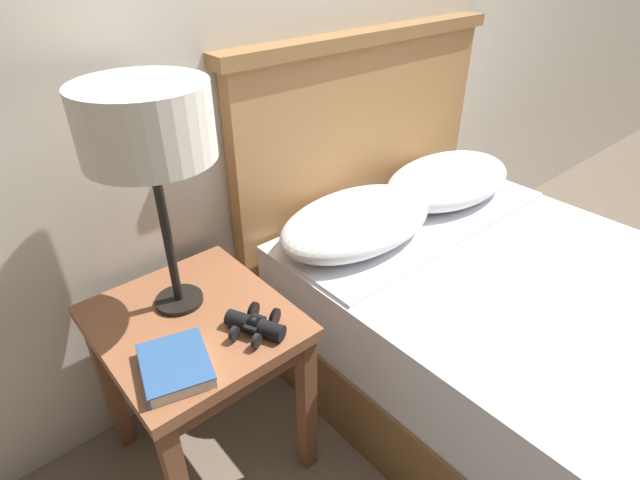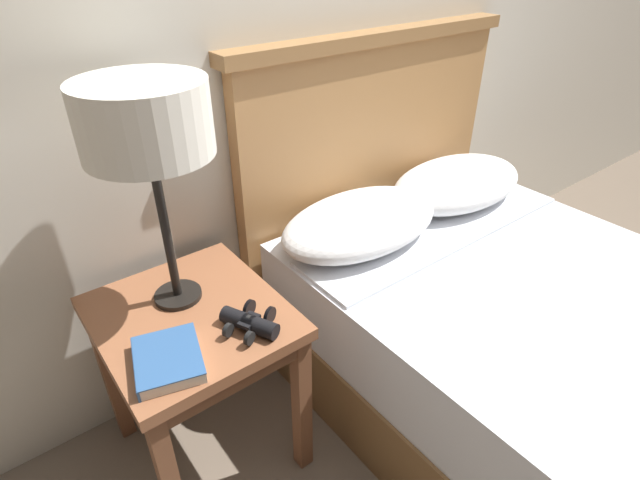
{
  "view_description": "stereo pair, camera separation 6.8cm",
  "coord_description": "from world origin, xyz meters",
  "px_view_note": "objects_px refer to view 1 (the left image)",
  "views": [
    {
      "loc": [
        -0.98,
        -0.4,
        1.45
      ],
      "look_at": [
        -0.16,
        0.54,
        0.67
      ],
      "focal_mm": 28.0,
      "sensor_mm": 36.0,
      "label": 1
    },
    {
      "loc": [
        -0.92,
        -0.45,
        1.45
      ],
      "look_at": [
        -0.16,
        0.54,
        0.67
      ],
      "focal_mm": 28.0,
      "sensor_mm": 36.0,
      "label": 2
    }
  ],
  "objects_px": {
    "table_lamp": "(146,127)",
    "nightstand": "(196,341)",
    "binoculars_pair": "(255,325)",
    "book_on_nightstand": "(175,366)",
    "bed": "(548,350)"
  },
  "relations": [
    {
      "from": "bed",
      "to": "binoculars_pair",
      "type": "xyz_separation_m",
      "value": [
        -0.81,
        0.43,
        0.29
      ]
    },
    {
      "from": "table_lamp",
      "to": "binoculars_pair",
      "type": "distance_m",
      "value": 0.54
    },
    {
      "from": "bed",
      "to": "book_on_nightstand",
      "type": "bearing_deg",
      "value": 156.61
    },
    {
      "from": "nightstand",
      "to": "bed",
      "type": "relative_size",
      "value": 0.29
    },
    {
      "from": "table_lamp",
      "to": "nightstand",
      "type": "bearing_deg",
      "value": -94.01
    },
    {
      "from": "nightstand",
      "to": "table_lamp",
      "type": "relative_size",
      "value": 0.95
    },
    {
      "from": "binoculars_pair",
      "to": "bed",
      "type": "bearing_deg",
      "value": -28.19
    },
    {
      "from": "book_on_nightstand",
      "to": "binoculars_pair",
      "type": "height_order",
      "value": "binoculars_pair"
    },
    {
      "from": "nightstand",
      "to": "book_on_nightstand",
      "type": "xyz_separation_m",
      "value": [
        -0.12,
        -0.14,
        0.1
      ]
    },
    {
      "from": "nightstand",
      "to": "book_on_nightstand",
      "type": "height_order",
      "value": "book_on_nightstand"
    },
    {
      "from": "book_on_nightstand",
      "to": "binoculars_pair",
      "type": "xyz_separation_m",
      "value": [
        0.22,
        -0.01,
        0.01
      ]
    },
    {
      "from": "table_lamp",
      "to": "binoculars_pair",
      "type": "xyz_separation_m",
      "value": [
        0.09,
        -0.24,
        -0.48
      ]
    },
    {
      "from": "bed",
      "to": "nightstand",
      "type": "bearing_deg",
      "value": 146.96
    },
    {
      "from": "bed",
      "to": "binoculars_pair",
      "type": "distance_m",
      "value": 0.96
    },
    {
      "from": "nightstand",
      "to": "binoculars_pair",
      "type": "xyz_separation_m",
      "value": [
        0.1,
        -0.16,
        0.11
      ]
    }
  ]
}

